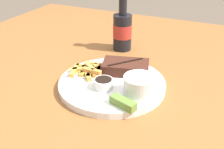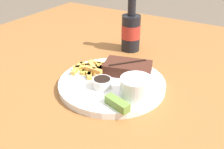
% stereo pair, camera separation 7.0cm
% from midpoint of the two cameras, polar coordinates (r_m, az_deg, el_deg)
% --- Properties ---
extents(dining_table, '(1.43, 1.38, 0.75)m').
position_cam_midpoint_polar(dining_table, '(0.76, 2.67, -6.78)').
color(dining_table, '#935B2D').
rests_on(dining_table, ground_plane).
extents(dinner_plate, '(0.29, 0.29, 0.02)m').
position_cam_midpoint_polar(dinner_plate, '(0.72, 2.81, -2.10)').
color(dinner_plate, white).
rests_on(dinner_plate, dining_table).
extents(steak_portion, '(0.15, 0.11, 0.03)m').
position_cam_midpoint_polar(steak_portion, '(0.75, 6.10, 1.37)').
color(steak_portion, '#472319').
rests_on(steak_portion, dinner_plate).
extents(fries_pile, '(0.10, 0.10, 0.02)m').
position_cam_midpoint_polar(fries_pile, '(0.76, -1.71, 1.12)').
color(fries_pile, gold).
rests_on(fries_pile, dinner_plate).
extents(coleslaw_cup, '(0.08, 0.08, 0.05)m').
position_cam_midpoint_polar(coleslaw_cup, '(0.64, 8.42, -2.69)').
color(coleslaw_cup, white).
rests_on(coleslaw_cup, dinner_plate).
extents(dipping_sauce_cup, '(0.05, 0.05, 0.03)m').
position_cam_midpoint_polar(dipping_sauce_cup, '(0.68, 0.78, -1.86)').
color(dipping_sauce_cup, silver).
rests_on(dipping_sauce_cup, dinner_plate).
extents(pickle_spear, '(0.07, 0.04, 0.02)m').
position_cam_midpoint_polar(pickle_spear, '(0.61, 4.48, -6.42)').
color(pickle_spear, olive).
rests_on(pickle_spear, dinner_plate).
extents(fork_utensil, '(0.13, 0.04, 0.00)m').
position_cam_midpoint_polar(fork_utensil, '(0.73, -2.94, -0.43)').
color(fork_utensil, '#B7B7BC').
rests_on(fork_utensil, dinner_plate).
extents(beer_bottle, '(0.07, 0.07, 0.20)m').
position_cam_midpoint_polar(beer_bottle, '(0.93, 6.34, 9.45)').
color(beer_bottle, black).
rests_on(beer_bottle, dining_table).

